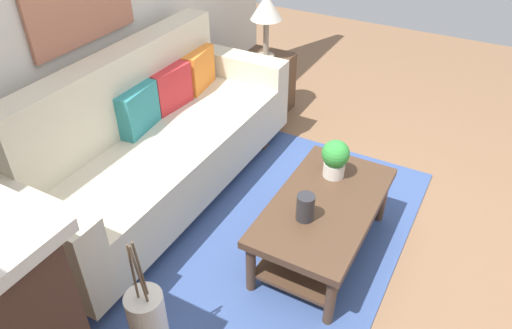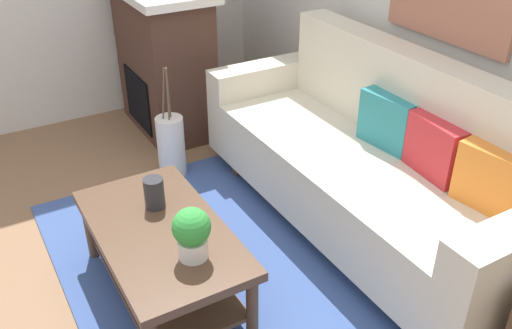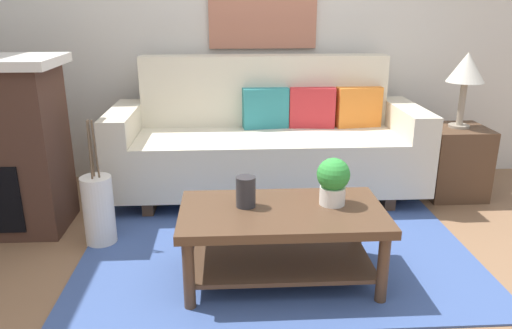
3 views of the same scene
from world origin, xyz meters
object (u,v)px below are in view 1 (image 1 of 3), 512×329
couch (157,144)px  coffee_table (324,216)px  throw_pillow_orange (199,70)px  throw_pillow_crimson (171,88)px  tabletop_vase (305,207)px  floor_vase (149,326)px  throw_pillow_teal (138,110)px  potted_plant_tabletop (335,158)px  table_lamp (266,10)px  side_table (265,84)px

couch → coffee_table: couch is taller
couch → throw_pillow_orange: couch is taller
throw_pillow_crimson → tabletop_vase: 1.51m
throw_pillow_orange → floor_vase: throw_pillow_orange is taller
tabletop_vase → floor_vase: 1.06m
throw_pillow_orange → throw_pillow_teal: bearing=180.0°
throw_pillow_crimson → floor_vase: throw_pillow_crimson is taller
tabletop_vase → throw_pillow_orange: bearing=55.2°
floor_vase → coffee_table: bearing=-24.4°
couch → throw_pillow_teal: bearing=90.0°
potted_plant_tabletop → floor_vase: bearing=162.2°
throw_pillow_orange → coffee_table: 1.67m
couch → floor_vase: (-1.13, -0.81, -0.20)m
throw_pillow_teal → table_lamp: (1.49, -0.23, 0.31)m
couch → throw_pillow_orange: bearing=9.4°
side_table → floor_vase: bearing=-165.0°
table_lamp → floor_vase: table_lamp is taller
couch → throw_pillow_crimson: bearing=18.4°
throw_pillow_crimson → throw_pillow_orange: same height
throw_pillow_teal → throw_pillow_crimson: size_ratio=1.00×
potted_plant_tabletop → floor_vase: (-1.39, 0.45, -0.34)m
throw_pillow_orange → tabletop_vase: bearing=-124.8°
coffee_table → throw_pillow_crimson: bearing=74.7°
coffee_table → potted_plant_tabletop: potted_plant_tabletop is taller
throw_pillow_crimson → table_lamp: table_lamp is taller
tabletop_vase → potted_plant_tabletop: (0.47, 0.00, 0.06)m
tabletop_vase → potted_plant_tabletop: bearing=0.5°
table_lamp → side_table: bearing=0.0°
potted_plant_tabletop → table_lamp: 1.73m
couch → potted_plant_tabletop: 1.29m
throw_pillow_crimson → potted_plant_tabletop: 1.39m
throw_pillow_teal → coffee_table: bearing=-90.6°
throw_pillow_teal → potted_plant_tabletop: throw_pillow_teal is taller
throw_pillow_teal → potted_plant_tabletop: size_ratio=1.37×
coffee_table → tabletop_vase: 0.28m
throw_pillow_teal → side_table: bearing=-8.9°
couch → side_table: 1.50m
side_table → floor_vase: 2.71m
throw_pillow_teal → throw_pillow_orange: bearing=0.0°
tabletop_vase → floor_vase: bearing=153.8°
coffee_table → potted_plant_tabletop: (0.28, 0.06, 0.26)m
couch → throw_pillow_orange: (0.75, 0.12, 0.25)m
throw_pillow_teal → throw_pillow_crimson: bearing=0.0°
side_table → throw_pillow_crimson: bearing=168.2°
potted_plant_tabletop → throw_pillow_teal: bearing=100.8°
throw_pillow_teal → throw_pillow_orange: (0.75, 0.00, 0.00)m
throw_pillow_crimson → coffee_table: size_ratio=0.33×
side_table → table_lamp: size_ratio=0.98×
side_table → couch: bearing=175.8°
coffee_table → table_lamp: table_lamp is taller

